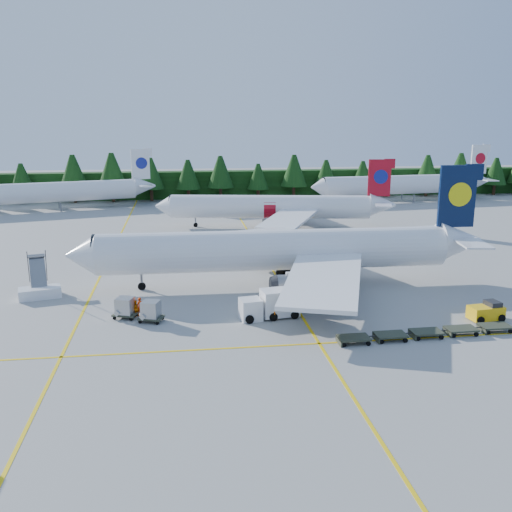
{
  "coord_description": "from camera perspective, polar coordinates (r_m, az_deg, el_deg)",
  "views": [
    {
      "loc": [
        -4.74,
        -47.67,
        17.56
      ],
      "look_at": [
        3.05,
        9.96,
        3.5
      ],
      "focal_mm": 40.0,
      "sensor_mm": 36.0,
      "label": 1
    }
  ],
  "objects": [
    {
      "name": "dolly_train",
      "position": [
        49.36,
        16.67,
        -7.26
      ],
      "size": [
        15.21,
        2.57,
        0.15
      ],
      "rotation": [
        0.0,
        0.0,
        0.01
      ],
      "color": "#343828",
      "rests_on": "ground"
    },
    {
      "name": "airliner_navy",
      "position": [
        60.67,
        1.13,
        0.5
      ],
      "size": [
        43.68,
        35.95,
        12.7
      ],
      "rotation": [
        0.0,
        0.0,
        -0.01
      ],
      "color": "white",
      "rests_on": "ground"
    },
    {
      "name": "taxi_stripe_a",
      "position": [
        70.52,
        -14.99,
        -1.3
      ],
      "size": [
        0.25,
        120.0,
        0.01
      ],
      "primitive_type": "cube",
      "color": "yellow",
      "rests_on": "ground"
    },
    {
      "name": "airliner_far_right",
      "position": [
        127.07,
        13.74,
        6.96
      ],
      "size": [
        40.97,
        7.98,
        11.92
      ],
      "rotation": [
        0.0,
        0.0,
        0.1
      ],
      "color": "white",
      "rests_on": "ground"
    },
    {
      "name": "airstairs",
      "position": [
        61.57,
        -20.83,
        -3.13
      ],
      "size": [
        4.42,
        6.0,
        3.62
      ],
      "rotation": [
        0.0,
        0.0,
        0.25
      ],
      "color": "white",
      "rests_on": "ground"
    },
    {
      "name": "crew_c",
      "position": [
        51.21,
        2.07,
        -5.3
      ],
      "size": [
        0.88,
        0.98,
        1.97
      ],
      "primitive_type": "imported",
      "rotation": [
        0.0,
        0.0,
        1.06
      ],
      "color": "#E96204",
      "rests_on": "ground"
    },
    {
      "name": "ground",
      "position": [
        51.02,
        -1.91,
        -6.55
      ],
      "size": [
        320.0,
        320.0,
        0.0
      ],
      "primitive_type": "plane",
      "color": "gray",
      "rests_on": "ground"
    },
    {
      "name": "baggage_tug",
      "position": [
        55.12,
        22.06,
        -5.16
      ],
      "size": [
        3.16,
        1.95,
        1.6
      ],
      "rotation": [
        0.0,
        0.0,
        0.12
      ],
      "color": "yellow",
      "rests_on": "ground"
    },
    {
      "name": "service_truck",
      "position": [
        51.51,
        1.36,
        -4.85
      ],
      "size": [
        5.54,
        2.71,
        2.56
      ],
      "rotation": [
        0.0,
        0.0,
        0.15
      ],
      "color": "white",
      "rests_on": "ground"
    },
    {
      "name": "taxi_stripe_cross",
      "position": [
        45.46,
        -1.13,
        -9.12
      ],
      "size": [
        80.0,
        0.25,
        0.01
      ],
      "primitive_type": "cube",
      "color": "yellow",
      "rests_on": "ground"
    },
    {
      "name": "airliner_far_left",
      "position": [
        118.81,
        -20.6,
        5.99
      ],
      "size": [
        38.86,
        12.86,
        11.52
      ],
      "rotation": [
        0.0,
        0.0,
        0.25
      ],
      "color": "white",
      "rests_on": "ground"
    },
    {
      "name": "crew_b",
      "position": [
        53.06,
        -12.0,
        -5.15
      ],
      "size": [
        0.96,
        0.92,
        1.55
      ],
      "primitive_type": "imported",
      "rotation": [
        0.0,
        0.0,
        3.75
      ],
      "color": "#DE5A04",
      "rests_on": "ground"
    },
    {
      "name": "treeline_hedge",
      "position": [
        130.57,
        -5.61,
        7.12
      ],
      "size": [
        220.0,
        4.0,
        6.0
      ],
      "primitive_type": "cube",
      "color": "black",
      "rests_on": "ground"
    },
    {
      "name": "taxi_stripe_b",
      "position": [
        70.73,
        1.28,
        -0.78
      ],
      "size": [
        0.25,
        120.0,
        0.01
      ],
      "primitive_type": "cube",
      "color": "yellow",
      "rests_on": "ground"
    },
    {
      "name": "crew_a",
      "position": [
        53.18,
        -11.51,
        -5.0
      ],
      "size": [
        0.7,
        0.54,
        1.71
      ],
      "primitive_type": "imported",
      "rotation": [
        0.0,
        0.0,
        0.23
      ],
      "color": "#EE3805",
      "rests_on": "ground"
    },
    {
      "name": "uld_pair",
      "position": [
        52.11,
        -11.72,
        -5.15
      ],
      "size": [
        4.8,
        3.47,
        1.59
      ],
      "rotation": [
        0.0,
        0.0,
        -0.33
      ],
      "color": "#343828",
      "rests_on": "ground"
    },
    {
      "name": "airliner_red",
      "position": [
        94.05,
        1.01,
        4.91
      ],
      "size": [
        38.24,
        31.23,
        11.18
      ],
      "rotation": [
        0.0,
        0.0,
        -0.16
      ],
      "color": "white",
      "rests_on": "ground"
    }
  ]
}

